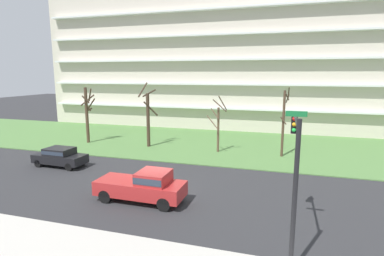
% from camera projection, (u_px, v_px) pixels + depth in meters
% --- Properties ---
extents(ground, '(160.00, 160.00, 0.00)m').
position_uv_depth(ground, '(158.00, 189.00, 20.27)').
color(ground, '#2D2D30').
extents(sidewalk_curb_near, '(80.00, 4.00, 0.15)m').
position_uv_depth(sidewalk_curb_near, '(83.00, 256.00, 12.71)').
color(sidewalk_curb_near, '#BCB7AD').
rests_on(sidewalk_curb_near, ground).
extents(grass_lawn_strip, '(80.00, 16.00, 0.08)m').
position_uv_depth(grass_lawn_strip, '(207.00, 143.00, 33.48)').
color(grass_lawn_strip, '#547F42').
rests_on(grass_lawn_strip, ground).
extents(apartment_building, '(53.04, 14.19, 18.83)m').
position_uv_depth(apartment_building, '(231.00, 62.00, 45.62)').
color(apartment_building, beige).
rests_on(apartment_building, ground).
extents(tree_far_left, '(1.88, 1.63, 6.17)m').
position_uv_depth(tree_far_left, '(87.00, 113.00, 33.33)').
color(tree_far_left, '#4C3828').
rests_on(tree_far_left, ground).
extents(tree_left, '(2.01, 2.00, 6.73)m').
position_uv_depth(tree_left, '(148.00, 117.00, 31.49)').
color(tree_left, '#423023').
rests_on(tree_left, ground).
extents(tree_center, '(2.01, 1.34, 5.62)m').
position_uv_depth(tree_center, '(218.00, 126.00, 29.27)').
color(tree_center, brown).
rests_on(tree_center, ground).
extents(tree_right, '(0.73, 0.85, 6.45)m').
position_uv_depth(tree_right, '(284.00, 122.00, 27.59)').
color(tree_right, '#4C3828').
rests_on(tree_right, ground).
extents(pickup_red_near_left, '(5.43, 2.08, 1.95)m').
position_uv_depth(pickup_red_near_left, '(144.00, 185.00, 18.22)').
color(pickup_red_near_left, '#B22828').
rests_on(pickup_red_near_left, ground).
extents(sedan_black_center_left, '(4.45, 1.94, 1.57)m').
position_uv_depth(sedan_black_center_left, '(60.00, 156.00, 25.24)').
color(sedan_black_center_left, black).
rests_on(sedan_black_center_left, ground).
extents(traffic_signal_mast, '(0.90, 4.80, 6.05)m').
position_uv_depth(traffic_signal_mast, '(295.00, 159.00, 12.53)').
color(traffic_signal_mast, black).
rests_on(traffic_signal_mast, ground).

